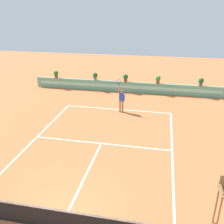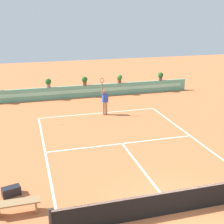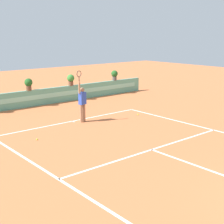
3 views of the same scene
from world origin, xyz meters
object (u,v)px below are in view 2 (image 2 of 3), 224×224
Objects in this scene: tennis_ball_mid_court at (61,124)px; potted_plant_centre at (85,80)px; tennis_ball_near_baseline at (151,114)px; potted_plant_right at (119,78)px; gear_bag at (11,191)px; potted_plant_far_right at (161,76)px; tennis_player at (105,100)px; potted_plant_left at (48,82)px; bench_courtside at (17,205)px.

potted_plant_centre reaches higher than tennis_ball_mid_court.
tennis_ball_near_baseline is 0.09× the size of potted_plant_right.
tennis_ball_near_baseline is (9.14, 7.89, -0.15)m from gear_bag.
gear_bag is 14.76m from potted_plant_centre.
potted_plant_centre is 6.72m from potted_plant_far_right.
tennis_player reaches higher than potted_plant_right.
potted_plant_right and potted_plant_far_right have the same top height.
potted_plant_far_right is at bearing 0.00° from potted_plant_left.
potted_plant_left reaches higher than gear_bag.
bench_courtside is 19.22m from potted_plant_far_right.
tennis_ball_near_baseline is 6.85m from potted_plant_centre.
tennis_player reaches higher than potted_plant_centre.
tennis_ball_mid_court is at bearing -176.33° from tennis_ball_near_baseline.
tennis_ball_mid_court is 0.09× the size of potted_plant_right.
potted_plant_far_right is (6.72, 0.00, 0.00)m from potted_plant_centre.
bench_courtside is at bearing -128.99° from potted_plant_far_right.
potted_plant_right reaches higher than gear_bag.
potted_plant_left is at bearing 138.56° from tennis_ball_near_baseline.
potted_plant_centre is at bearing 65.98° from tennis_ball_mid_court.
tennis_ball_near_baseline is at bearing 40.83° from gear_bag.
tennis_ball_near_baseline is at bearing -84.39° from potted_plant_right.
gear_bag is 12.07m from tennis_ball_near_baseline.
potted_plant_right is (8.33, 14.91, 1.04)m from bench_courtside.
potted_plant_far_right is (3.74, 0.00, 0.00)m from potted_plant_right.
tennis_player is at bearing -117.34° from potted_plant_right.
potted_plant_right is at bearing 46.97° from tennis_ball_mid_court.
tennis_ball_near_baseline is at bearing 46.00° from bench_courtside.
potted_plant_right is 1.00× the size of potted_plant_centre.
potted_plant_far_right is (12.07, 14.91, 1.04)m from bench_courtside.
bench_courtside reaches higher than tennis_ball_near_baseline.
potted_plant_centre and potted_plant_far_right have the same top height.
bench_courtside is 12.81m from tennis_ball_near_baseline.
tennis_player is 3.57× the size of potted_plant_right.
potted_plant_centre is (5.60, 13.60, 1.23)m from gear_bag.
gear_bag is at bearing -139.17° from tennis_ball_near_baseline.
potted_plant_left is 1.00× the size of potted_plant_centre.
gear_bag reaches higher than tennis_ball_mid_court.
bench_courtside is 1.35m from gear_bag.
potted_plant_left and potted_plant_centre have the same top height.
tennis_ball_near_baseline is at bearing -119.15° from potted_plant_far_right.
tennis_ball_mid_court is 0.09× the size of potted_plant_left.
potted_plant_right is 2.98m from potted_plant_centre.
potted_plant_right is at bearing 0.00° from potted_plant_centre.
bench_courtside is at bearing -120.08° from tennis_player.
potted_plant_left and potted_plant_right have the same top height.
tennis_player is at bearing 165.97° from tennis_ball_near_baseline.
bench_courtside is at bearing -109.75° from potted_plant_centre.
gear_bag is 16.12m from potted_plant_right.
potted_plant_right is (5.90, 0.00, 0.00)m from potted_plant_left.
potted_plant_centre is at bearing 121.81° from tennis_ball_near_baseline.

